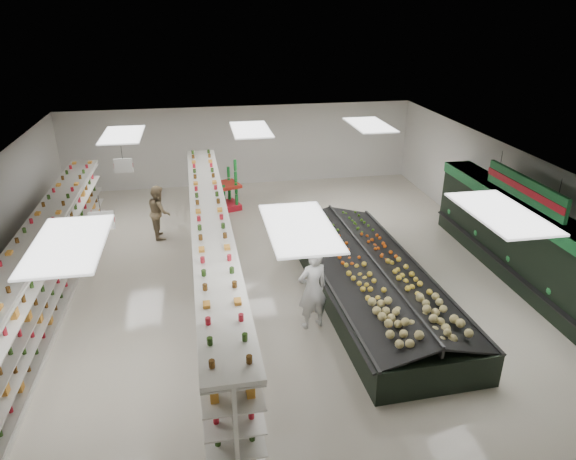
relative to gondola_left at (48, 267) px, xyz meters
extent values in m
plane|color=beige|center=(5.59, 0.28, -0.92)|extent=(16.00, 16.00, 0.00)
cube|color=white|center=(5.59, 0.28, 2.28)|extent=(14.00, 16.00, 0.02)
cube|color=silver|center=(5.59, 8.28, 0.68)|extent=(14.00, 0.02, 3.20)
cube|color=silver|center=(12.59, 0.28, 0.68)|extent=(0.02, 16.00, 3.20)
cube|color=black|center=(12.14, -1.22, 0.18)|extent=(0.80, 8.00, 2.20)
cube|color=#1D6E35|center=(12.12, -1.22, 1.13)|extent=(0.85, 8.00, 0.30)
cube|color=black|center=(11.89, -1.22, -0.37)|extent=(0.55, 7.80, 0.15)
cube|color=silver|center=(11.99, -1.22, 0.43)|extent=(0.45, 7.70, 0.03)
cube|color=silver|center=(11.99, -1.22, 0.73)|extent=(0.45, 7.70, 0.03)
cube|color=white|center=(1.79, -1.72, 1.83)|extent=(0.50, 0.06, 0.40)
cube|color=red|center=(1.79, -1.72, 1.83)|extent=(0.52, 0.02, 0.12)
cylinder|color=black|center=(1.79, -1.72, 2.13)|extent=(0.01, 0.01, 0.50)
cube|color=white|center=(1.79, 2.28, 1.83)|extent=(0.50, 0.06, 0.40)
cube|color=red|center=(1.79, 2.28, 1.83)|extent=(0.52, 0.02, 0.12)
cylinder|color=black|center=(1.79, 2.28, 2.13)|extent=(0.01, 0.01, 0.50)
cube|color=#1D6E35|center=(11.84, -1.22, 1.73)|extent=(0.10, 3.20, 0.60)
cube|color=red|center=(11.78, -1.22, 1.73)|extent=(0.03, 3.20, 0.18)
cylinder|color=black|center=(11.84, -2.42, 2.13)|extent=(0.01, 0.01, 0.50)
cylinder|color=black|center=(11.84, -0.02, 2.13)|extent=(0.01, 0.01, 0.50)
cube|color=silver|center=(0.00, 0.00, -0.86)|extent=(0.92, 11.53, 0.12)
cube|color=silver|center=(0.00, 0.00, 0.04)|extent=(0.12, 11.53, 1.92)
cube|color=silver|center=(0.00, 0.00, 1.04)|extent=(0.92, 11.53, 0.08)
cube|color=silver|center=(-0.22, 0.00, -0.74)|extent=(0.48, 11.43, 0.03)
cube|color=silver|center=(-0.22, 0.00, -0.32)|extent=(0.48, 11.43, 0.03)
cube|color=silver|center=(-0.22, 0.00, 0.10)|extent=(0.48, 11.43, 0.03)
cube|color=silver|center=(-0.22, 0.00, 0.52)|extent=(0.48, 11.43, 0.03)
cube|color=silver|center=(-0.22, 0.00, 0.94)|extent=(0.48, 11.43, 0.03)
cube|color=silver|center=(0.22, 0.00, -0.74)|extent=(0.48, 11.43, 0.03)
cube|color=silver|center=(0.22, 0.00, -0.32)|extent=(0.48, 11.43, 0.03)
cube|color=silver|center=(0.22, 0.00, 0.10)|extent=(0.48, 11.43, 0.03)
cube|color=silver|center=(0.22, 0.00, 0.52)|extent=(0.48, 11.43, 0.03)
cube|color=silver|center=(0.22, 0.00, 0.94)|extent=(0.48, 11.43, 0.03)
cube|color=silver|center=(4.03, -0.35, -0.86)|extent=(1.10, 12.35, 0.12)
cube|color=silver|center=(4.03, -0.35, 0.11)|extent=(0.24, 12.34, 2.06)
cube|color=silver|center=(4.03, -0.35, 1.18)|extent=(1.10, 12.35, 0.08)
cube|color=silver|center=(3.79, -0.35, -0.73)|extent=(0.62, 12.24, 0.03)
cube|color=silver|center=(3.79, -0.35, -0.28)|extent=(0.62, 12.24, 0.03)
cube|color=silver|center=(3.79, -0.35, 0.17)|extent=(0.62, 12.24, 0.03)
cube|color=silver|center=(3.79, -0.35, 0.62)|extent=(0.62, 12.24, 0.03)
cube|color=silver|center=(3.79, -0.35, 1.07)|extent=(0.62, 12.24, 0.03)
cube|color=silver|center=(4.27, -0.34, -0.73)|extent=(0.62, 12.24, 0.03)
cube|color=silver|center=(4.27, -0.34, -0.28)|extent=(0.62, 12.24, 0.03)
cube|color=silver|center=(4.27, -0.34, 0.17)|extent=(0.62, 12.24, 0.03)
cube|color=silver|center=(4.27, -0.34, 0.62)|extent=(0.62, 12.24, 0.03)
cube|color=silver|center=(4.27, -0.34, 1.07)|extent=(0.62, 12.24, 0.03)
cube|color=black|center=(7.92, -1.30, -0.54)|extent=(2.85, 7.60, 0.75)
cube|color=#262626|center=(6.68, -1.34, -0.14)|extent=(0.34, 7.50, 0.06)
cube|color=#262626|center=(9.17, -1.25, -0.14)|extent=(0.34, 7.50, 0.06)
cube|color=black|center=(7.25, -1.32, -0.04)|extent=(1.65, 7.45, 0.38)
cube|color=black|center=(8.59, -1.27, -0.04)|extent=(1.65, 7.45, 0.38)
cube|color=#262626|center=(7.92, -1.30, 0.07)|extent=(0.32, 7.40, 0.27)
cube|color=red|center=(4.55, 5.44, -0.81)|extent=(1.50, 1.23, 0.21)
cube|color=#B32417|center=(4.55, 5.44, -0.01)|extent=(1.57, 1.30, 0.11)
imported|color=white|center=(6.19, -2.31, 0.07)|extent=(0.82, 0.65, 1.97)
imported|color=#9A815F|center=(2.52, 3.44, -0.06)|extent=(0.63, 0.90, 1.71)
camera|label=1|loc=(3.87, -12.09, 5.98)|focal=32.00mm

